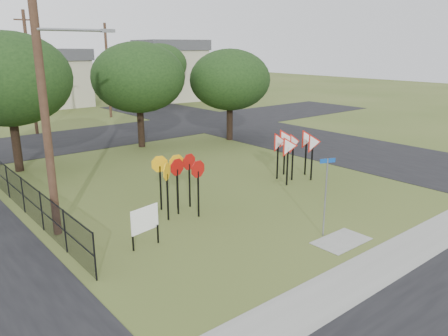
{
  "coord_description": "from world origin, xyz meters",
  "views": [
    {
      "loc": [
        -11.91,
        -10.45,
        6.49
      ],
      "look_at": [
        -0.79,
        3.0,
        1.6
      ],
      "focal_mm": 35.0,
      "sensor_mm": 36.0,
      "label": 1
    }
  ],
  "objects_px": {
    "yield_sign_cluster": "(294,144)",
    "info_board": "(145,221)",
    "street_name_sign": "(326,192)",
    "stop_sign_cluster": "(178,172)"
  },
  "relations": [
    {
      "from": "street_name_sign",
      "to": "stop_sign_cluster",
      "type": "relative_size",
      "value": 1.23
    },
    {
      "from": "street_name_sign",
      "to": "info_board",
      "type": "height_order",
      "value": "street_name_sign"
    },
    {
      "from": "street_name_sign",
      "to": "yield_sign_cluster",
      "type": "xyz_separation_m",
      "value": [
        4.37,
        5.33,
        0.17
      ]
    },
    {
      "from": "yield_sign_cluster",
      "to": "info_board",
      "type": "height_order",
      "value": "yield_sign_cluster"
    },
    {
      "from": "stop_sign_cluster",
      "to": "info_board",
      "type": "distance_m",
      "value": 3.34
    },
    {
      "from": "street_name_sign",
      "to": "info_board",
      "type": "relative_size",
      "value": 2.0
    },
    {
      "from": "street_name_sign",
      "to": "yield_sign_cluster",
      "type": "height_order",
      "value": "street_name_sign"
    },
    {
      "from": "stop_sign_cluster",
      "to": "info_board",
      "type": "xyz_separation_m",
      "value": [
        -2.62,
        -1.92,
        -0.78
      ]
    },
    {
      "from": "stop_sign_cluster",
      "to": "street_name_sign",
      "type": "bearing_deg",
      "value": -62.55
    },
    {
      "from": "info_board",
      "to": "yield_sign_cluster",
      "type": "bearing_deg",
      "value": 12.36
    }
  ]
}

